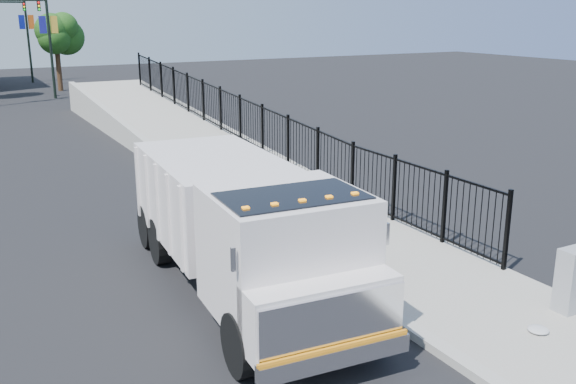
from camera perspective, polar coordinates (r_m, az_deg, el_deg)
ground at (r=14.49m, az=2.90°, el=-7.25°), size 120.00×120.00×0.00m
sidewalk at (r=14.10m, az=14.01°, el=-8.15°), size 3.55×12.00×0.12m
curb at (r=12.95m, az=7.61°, el=-9.92°), size 0.30×12.00×0.16m
ramp at (r=29.37m, az=-10.02°, el=4.44°), size 3.95×24.06×3.19m
iron_fence at (r=26.06m, az=-4.25°, el=5.22°), size 0.10×28.00×1.80m
truck at (r=12.92m, az=-4.01°, el=-2.75°), size 3.17×8.30×2.79m
worker at (r=13.82m, az=5.70°, el=-3.51°), size 0.51×0.75×2.00m
utility_cabinet at (r=13.41m, az=23.93°, el=-7.18°), size 0.55×0.40×1.25m
debris at (r=12.58m, az=21.36°, el=-11.32°), size 0.38×0.38×0.09m
light_pole_1 at (r=45.85m, az=-20.86°, el=13.19°), size 3.77×0.22×8.00m
light_pole_3 at (r=57.03m, az=-22.49°, el=13.35°), size 3.78×0.22×8.00m
tree_1 at (r=50.25m, az=-19.95°, el=12.91°), size 2.39×2.39×5.20m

